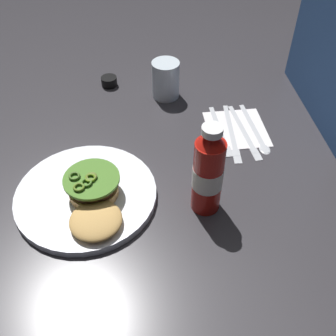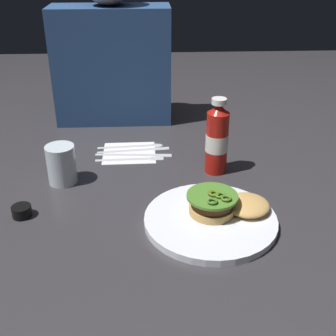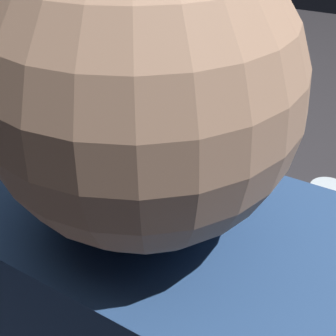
{
  "view_description": "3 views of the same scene",
  "coord_description": "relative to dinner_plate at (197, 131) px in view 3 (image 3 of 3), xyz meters",
  "views": [
    {
      "loc": [
        0.71,
        -0.02,
        0.63
      ],
      "look_at": [
        0.13,
        0.04,
        0.05
      ],
      "focal_mm": 42.63,
      "sensor_mm": 36.0,
      "label": 1
    },
    {
      "loc": [
        0.01,
        -0.91,
        0.56
      ],
      "look_at": [
        0.06,
        0.04,
        0.05
      ],
      "focal_mm": 46.09,
      "sensor_mm": 36.0,
      "label": 2
    },
    {
      "loc": [
        -0.2,
        0.66,
        0.54
      ],
      "look_at": [
        0.11,
        0.08,
        0.04
      ],
      "focal_mm": 40.09,
      "sensor_mm": 36.0,
      "label": 3
    }
  ],
  "objects": [
    {
      "name": "ground_plane",
      "position": [
        -0.14,
        0.13,
        -0.01
      ],
      "size": [
        3.0,
        3.0,
        0.0
      ],
      "primitive_type": "plane",
      "color": "#333135"
    },
    {
      "name": "dinner_plate",
      "position": [
        0.0,
        0.0,
        0.0
      ],
      "size": [
        0.29,
        0.29,
        0.02
      ],
      "primitive_type": "cylinder",
      "color": "white",
      "rests_on": "ground_plane"
    },
    {
      "name": "burger_sandwich",
      "position": [
        0.03,
        0.02,
        0.03
      ],
      "size": [
        0.19,
        0.11,
        0.05
      ],
      "color": "tan",
      "rests_on": "dinner_plate"
    },
    {
      "name": "ketchup_bottle",
      "position": [
        0.05,
        0.24,
        0.09
      ],
      "size": [
        0.06,
        0.06,
        0.2
      ],
      "color": "#B11810",
      "rests_on": "ground_plane"
    },
    {
      "name": "water_glass",
      "position": [
        -0.35,
        0.2,
        0.04
      ],
      "size": [
        0.07,
        0.07,
        0.1
      ],
      "primitive_type": "cylinder",
      "color": "silver",
      "rests_on": "ground_plane"
    },
    {
      "name": "napkin",
      "position": [
        -0.19,
        0.36,
        -0.01
      ],
      "size": [
        0.15,
        0.15,
        0.0
      ],
      "primitive_type": "cube",
      "rotation": [
        0.0,
        0.0,
        0.01
      ],
      "color": "white",
      "rests_on": "ground_plane"
    },
    {
      "name": "fork_utensil",
      "position": [
        -0.17,
        0.32,
        -0.0
      ],
      "size": [
        0.19,
        0.02,
        0.0
      ],
      "color": "silver",
      "rests_on": "napkin"
    },
    {
      "name": "steak_knife",
      "position": [
        -0.16,
        0.35,
        -0.0
      ],
      "size": [
        0.22,
        0.03,
        0.0
      ],
      "color": "silver",
      "rests_on": "napkin"
    },
    {
      "name": "butter_knife",
      "position": [
        -0.16,
        0.38,
        -0.0
      ],
      "size": [
        0.21,
        0.04,
        0.0
      ],
      "color": "silver",
      "rests_on": "napkin"
    },
    {
      "name": "spoon_utensil",
      "position": [
        -0.16,
        0.41,
        -0.0
      ],
      "size": [
        0.2,
        0.03,
        0.0
      ],
      "color": "silver",
      "rests_on": "napkin"
    },
    {
      "name": "diner_person",
      "position": [
        -0.25,
        0.64,
        0.22
      ],
      "size": [
        0.38,
        0.16,
        0.53
      ],
      "color": "navy",
      "rests_on": "ground_plane"
    }
  ]
}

